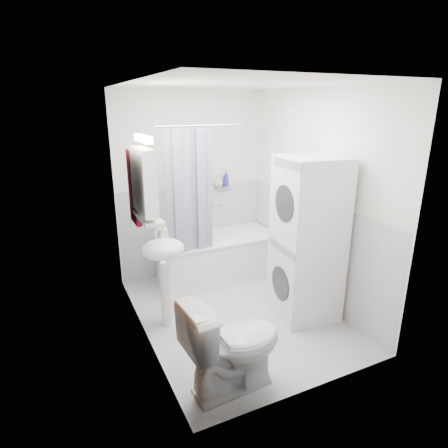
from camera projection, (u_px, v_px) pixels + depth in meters
name	position (u px, v px, depth m)	size (l,w,h in m)	color
floor	(236.00, 313.00, 4.17)	(2.60, 2.60, 0.00)	silver
room_walls	(237.00, 182.00, 3.72)	(2.60, 2.60, 2.60)	white
wainscot	(225.00, 254.00, 4.24)	(1.98, 2.58, 2.58)	white
door	(163.00, 263.00, 3.01)	(0.05, 2.00, 2.00)	brown
bathtub	(218.00, 255.00, 4.95)	(1.52, 0.72, 0.58)	white
tub_spout	(221.00, 205.00, 5.14)	(0.04, 0.04, 0.12)	silver
curtain_rod	(228.00, 125.00, 4.18)	(0.02, 0.02, 1.70)	silver
shower_curtain	(190.00, 195.00, 4.21)	(0.55, 0.02, 1.45)	#16214D
sink	(164.00, 262.00, 3.76)	(0.44, 0.37, 1.04)	white
medicine_cabinet	(144.00, 179.00, 3.41)	(0.13, 0.50, 0.71)	white
shelf	(148.00, 218.00, 3.53)	(0.18, 0.54, 0.03)	silver
shower_caddy	(225.00, 187.00, 5.07)	(0.22, 0.06, 0.02)	silver
towel	(134.00, 186.00, 3.71)	(0.07, 0.31, 0.75)	#560B1D
washer_dryer	(307.00, 240.00, 3.92)	(0.69, 0.68, 1.73)	white
toilet	(233.00, 344.00, 2.97)	(0.46, 0.82, 0.80)	white
soap_pump	(163.00, 235.00, 3.81)	(0.08, 0.17, 0.08)	gray
shelf_bottle	(152.00, 217.00, 3.38)	(0.07, 0.18, 0.07)	gray
shelf_cup	(145.00, 208.00, 3.61)	(0.10, 0.09, 0.10)	gray
shampoo_a	(218.00, 182.00, 5.01)	(0.13, 0.17, 0.13)	gray
shampoo_b	(226.00, 183.00, 5.06)	(0.08, 0.21, 0.08)	#2C29A6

